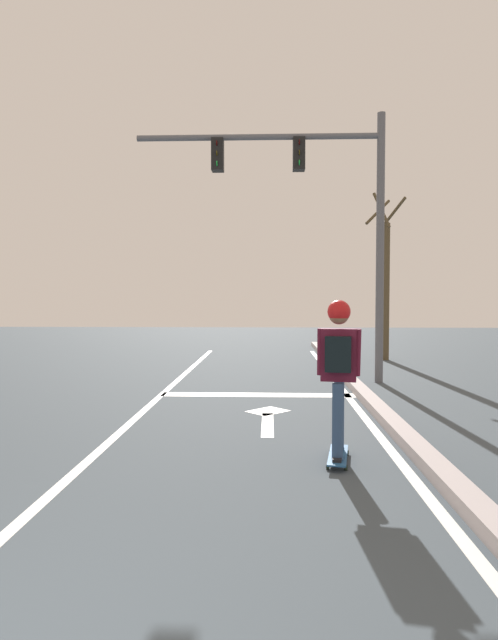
{
  "coord_description": "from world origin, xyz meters",
  "views": [
    {
      "loc": [
        1.91,
        -1.25,
        1.71
      ],
      "look_at": [
        1.61,
        6.51,
        1.39
      ],
      "focal_mm": 30.23,
      "sensor_mm": 36.0,
      "label": 1
    }
  ],
  "objects": [
    {
      "name": "lane_line_curbside",
      "position": [
        3.27,
        6.0,
        0.0
      ],
      "size": [
        0.12,
        20.0,
        0.01
      ],
      "primitive_type": "cube",
      "color": "silver",
      "rests_on": "ground"
    },
    {
      "name": "skateboard",
      "position": [
        2.63,
        4.33,
        0.07
      ],
      "size": [
        0.32,
        0.8,
        0.08
      ],
      "color": "#215285",
      "rests_on": "ground"
    },
    {
      "name": "lane_line_center",
      "position": [
        0.01,
        6.0,
        0.0
      ],
      "size": [
        0.12,
        20.0,
        0.01
      ],
      "primitive_type": "cube",
      "color": "silver",
      "rests_on": "ground"
    },
    {
      "name": "skater",
      "position": [
        2.62,
        4.31,
        1.09
      ],
      "size": [
        0.44,
        0.61,
        1.61
      ],
      "color": "navy",
      "rests_on": "skateboard"
    },
    {
      "name": "lane_arrow_head",
      "position": [
        1.89,
        6.81,
        0.0
      ],
      "size": [
        0.71,
        0.71,
        0.01
      ],
      "primitive_type": "cube",
      "rotation": [
        0.0,
        0.0,
        0.79
      ],
      "color": "silver",
      "rests_on": "ground"
    },
    {
      "name": "lane_arrow_stem",
      "position": [
        1.89,
        5.96,
        0.0
      ],
      "size": [
        0.16,
        1.4,
        0.01
      ],
      "primitive_type": "cube",
      "color": "silver",
      "rests_on": "ground"
    },
    {
      "name": "stop_bar",
      "position": [
        1.72,
        8.17,
        0.0
      ],
      "size": [
        3.42,
        0.4,
        0.01
      ],
      "primitive_type": "cube",
      "color": "silver",
      "rests_on": "ground"
    },
    {
      "name": "curb_strip",
      "position": [
        3.52,
        6.0,
        0.07
      ],
      "size": [
        0.24,
        24.0,
        0.14
      ],
      "primitive_type": "cube",
      "color": "#A49A9A",
      "rests_on": "ground"
    },
    {
      "name": "traffic_signal_mast",
      "position": [
        2.82,
        9.67,
        3.79
      ],
      "size": [
        4.98,
        0.34,
        5.39
      ],
      "color": "#5B5D64",
      "rests_on": "ground"
    },
    {
      "name": "roadside_tree",
      "position": [
        5.09,
        13.7,
        2.09
      ],
      "size": [
        1.1,
        0.98,
        4.57
      ],
      "color": "brown",
      "rests_on": "ground"
    }
  ]
}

